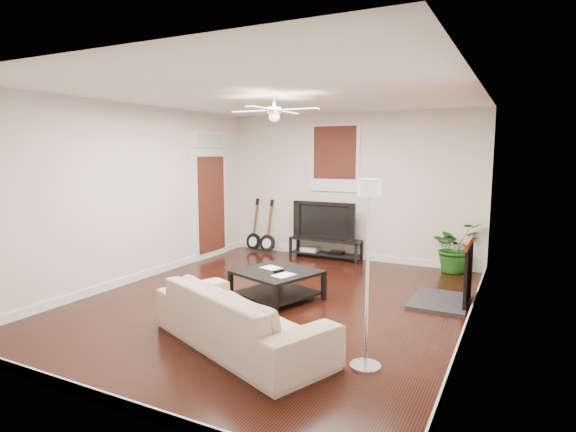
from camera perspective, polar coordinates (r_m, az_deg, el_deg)
room at (r=6.29m, az=-1.66°, el=1.82°), size 5.01×6.01×2.81m
brick_accent at (r=6.54m, az=22.39°, el=1.46°), size 0.02×2.20×2.80m
fireplace at (r=6.73m, az=19.51°, el=-6.37°), size 0.80×1.10×0.92m
window_back at (r=9.08m, az=5.74°, el=7.09°), size 1.00×0.06×1.30m
door_left at (r=9.22m, az=-9.44°, el=2.68°), size 0.08×1.00×2.50m
tv_stand at (r=9.13m, az=4.60°, el=-3.98°), size 1.41×0.38×0.39m
tv at (r=9.05m, az=4.69°, el=-0.47°), size 1.26×0.17×0.73m
coffee_table at (r=6.61m, az=-1.34°, el=-8.44°), size 1.25×1.25×0.41m
sofa at (r=5.09m, az=-5.84°, el=-12.09°), size 2.40×1.67×0.65m
floor_lamp at (r=4.45m, az=9.68°, el=-7.18°), size 0.39×0.39×1.82m
potted_plant at (r=8.52m, az=19.72°, el=-3.58°), size 1.04×1.05×0.88m
guitar_left at (r=9.76m, az=-4.26°, el=-1.07°), size 0.37×0.28×1.11m
guitar_right at (r=9.56m, az=-2.56°, el=-1.24°), size 0.35×0.25×1.11m
ceiling_fan at (r=6.28m, az=-1.70°, el=12.78°), size 1.24×1.24×0.32m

